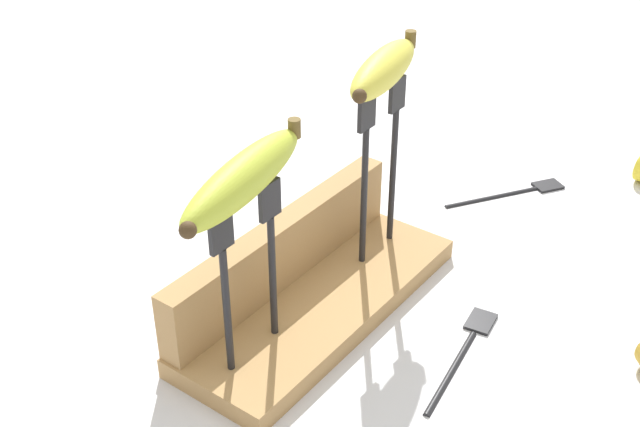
% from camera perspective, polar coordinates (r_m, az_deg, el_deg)
% --- Properties ---
extents(ground_plane, '(3.00, 3.00, 0.00)m').
position_cam_1_polar(ground_plane, '(0.86, 0.00, -6.90)').
color(ground_plane, silver).
extents(wooden_board, '(0.35, 0.13, 0.02)m').
position_cam_1_polar(wooden_board, '(0.86, 0.00, -6.32)').
color(wooden_board, '#A87F4C').
rests_on(wooden_board, ground).
extents(board_backstop, '(0.34, 0.03, 0.07)m').
position_cam_1_polar(board_backstop, '(0.85, -2.65, -2.57)').
color(board_backstop, '#A87F4C').
rests_on(board_backstop, wooden_board).
extents(fork_stand_left, '(0.09, 0.01, 0.17)m').
position_cam_1_polar(fork_stand_left, '(0.72, -4.84, -3.53)').
color(fork_stand_left, black).
rests_on(fork_stand_left, wooden_board).
extents(fork_stand_right, '(0.08, 0.01, 0.20)m').
position_cam_1_polar(fork_stand_right, '(0.86, 4.44, 3.92)').
color(fork_stand_right, black).
rests_on(fork_stand_right, wooden_board).
extents(banana_raised_left, '(0.19, 0.07, 0.04)m').
position_cam_1_polar(banana_raised_left, '(0.68, -5.17, 2.47)').
color(banana_raised_left, '#B2C138').
rests_on(banana_raised_left, fork_stand_left).
extents(banana_raised_right, '(0.16, 0.07, 0.04)m').
position_cam_1_polar(banana_raised_right, '(0.82, 4.73, 10.07)').
color(banana_raised_right, '#DBD147').
rests_on(banana_raised_right, fork_stand_right).
extents(fork_fallen_near, '(0.15, 0.11, 0.01)m').
position_cam_1_polar(fork_fallen_near, '(1.10, 13.92, 1.60)').
color(fork_fallen_near, black).
rests_on(fork_fallen_near, ground).
extents(fork_fallen_far, '(0.17, 0.04, 0.01)m').
position_cam_1_polar(fork_fallen_far, '(0.83, 10.37, -8.94)').
color(fork_fallen_far, black).
rests_on(fork_fallen_far, ground).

